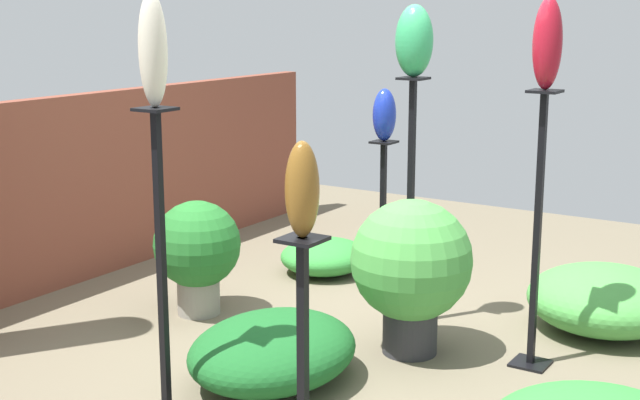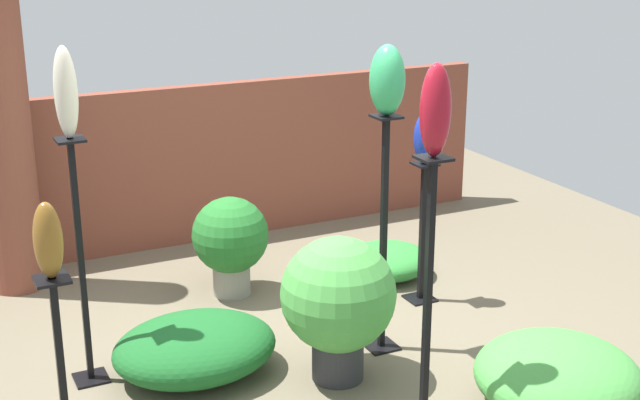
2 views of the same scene
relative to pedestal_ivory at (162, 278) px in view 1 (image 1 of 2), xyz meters
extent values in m
plane|color=#6B604C|center=(1.30, -0.21, -0.70)|extent=(8.00, 8.00, 0.00)
cube|color=brown|center=(1.30, 2.05, -0.02)|extent=(5.60, 0.12, 1.36)
cube|color=black|center=(0.00, 0.00, 0.05)|extent=(0.04, 0.04, 1.52)
cube|color=black|center=(0.00, 0.00, 0.81)|extent=(0.16, 0.16, 0.02)
cube|color=black|center=(1.57, -1.30, -0.70)|extent=(0.20, 0.20, 0.01)
cube|color=black|center=(1.57, -1.30, 0.07)|extent=(0.04, 0.04, 1.54)
cube|color=black|center=(1.57, -1.30, 0.83)|extent=(0.16, 0.16, 0.02)
cube|color=black|center=(1.81, -0.41, -0.70)|extent=(0.20, 0.20, 0.01)
cube|color=black|center=(1.81, -0.41, 0.07)|extent=(0.04, 0.04, 1.55)
cube|color=black|center=(1.81, -0.41, 0.84)|extent=(0.16, 0.16, 0.02)
cube|color=black|center=(-0.31, -1.01, -0.15)|extent=(0.04, 0.04, 1.11)
cube|color=black|center=(-0.31, -1.01, 0.40)|extent=(0.16, 0.16, 0.02)
cube|color=black|center=(2.44, 0.13, -0.70)|extent=(0.20, 0.20, 0.01)
cube|color=black|center=(2.44, 0.13, -0.18)|extent=(0.04, 0.04, 1.05)
cube|color=black|center=(2.44, 0.13, 0.33)|extent=(0.16, 0.16, 0.02)
ellipsoid|color=beige|center=(0.00, 0.00, 1.07)|extent=(0.13, 0.13, 0.52)
ellipsoid|color=maroon|center=(1.57, -1.30, 1.08)|extent=(0.16, 0.15, 0.48)
ellipsoid|color=#2D9356|center=(1.81, -0.41, 1.07)|extent=(0.21, 0.23, 0.43)
ellipsoid|color=brown|center=(-0.31, -1.01, 0.60)|extent=(0.13, 0.13, 0.37)
ellipsoid|color=#192D9E|center=(2.44, 0.13, 0.53)|extent=(0.18, 0.16, 0.37)
cylinder|color=gray|center=(1.23, 0.83, -0.59)|extent=(0.28, 0.28, 0.23)
sphere|color=#236B28|center=(1.23, 0.83, -0.23)|extent=(0.57, 0.57, 0.57)
cylinder|color=#2D2D33|center=(1.37, -0.64, -0.57)|extent=(0.32, 0.32, 0.26)
sphere|color=#479942|center=(1.37, -0.64, -0.15)|extent=(0.70, 0.70, 0.70)
ellipsoid|color=#338C38|center=(2.44, 0.62, -0.58)|extent=(0.69, 0.65, 0.26)
ellipsoid|color=#195923|center=(0.60, -0.21, -0.53)|extent=(1.02, 0.83, 0.35)
ellipsoid|color=#479942|center=(2.34, -1.49, -0.50)|extent=(0.95, 0.95, 0.40)
camera|label=1|loc=(-3.02, -2.82, 1.26)|focal=50.00mm
camera|label=2|loc=(-0.86, -4.97, 2.02)|focal=50.00mm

